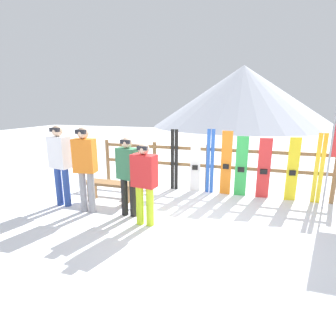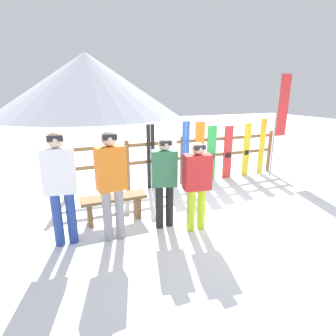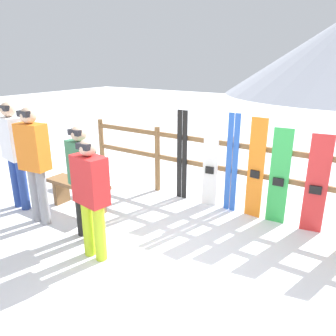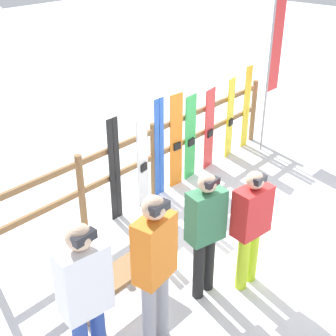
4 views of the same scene
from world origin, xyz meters
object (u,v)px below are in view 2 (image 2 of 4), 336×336
(ski_pair_black, at_px, (151,157))
(person_white, at_px, (60,181))
(snowboard_green, at_px, (211,154))
(ski_pair_yellow, at_px, (262,146))
(bench, at_px, (114,203))
(rental_flag, at_px, (280,114))
(person_red, at_px, (197,181))
(ski_pair_blue, at_px, (186,153))
(person_orange, at_px, (111,179))
(snowboard_orange, at_px, (199,153))
(snowboard_red, at_px, (228,153))
(snowboard_yellow, at_px, (246,150))
(person_plaid_green, at_px, (164,177))
(snowboard_white, at_px, (172,159))

(ski_pair_black, bearing_deg, person_white, -137.59)
(snowboard_green, bearing_deg, ski_pair_yellow, 0.12)
(bench, bearing_deg, rental_flag, 12.05)
(person_red, distance_m, snowboard_green, 2.76)
(ski_pair_blue, bearing_deg, person_orange, -138.14)
(snowboard_orange, bearing_deg, snowboard_red, -0.01)
(snowboard_red, xyz_separation_m, snowboard_yellow, (0.62, 0.00, 0.02))
(bench, distance_m, person_white, 1.21)
(person_plaid_green, distance_m, ski_pair_black, 1.97)
(snowboard_white, distance_m, snowboard_red, 1.66)
(ski_pair_blue, relative_size, snowboard_green, 1.10)
(person_orange, height_order, snowboard_green, person_orange)
(bench, distance_m, ski_pair_black, 1.86)
(person_plaid_green, xyz_separation_m, ski_pair_blue, (1.34, 1.93, -0.11))
(person_orange, height_order, snowboard_orange, person_orange)
(snowboard_white, xyz_separation_m, snowboard_yellow, (2.28, 0.00, 0.04))
(bench, bearing_deg, ski_pair_black, 48.93)
(snowboard_orange, xyz_separation_m, snowboard_green, (0.36, -0.00, -0.06))
(bench, distance_m, snowboard_orange, 2.89)
(person_white, bearing_deg, bench, 30.48)
(ski_pair_yellow, bearing_deg, bench, -163.41)
(snowboard_yellow, height_order, ski_pair_yellow, ski_pair_yellow)
(ski_pair_black, bearing_deg, person_orange, -123.05)
(ski_pair_blue, bearing_deg, snowboard_white, -179.47)
(bench, bearing_deg, person_white, -149.52)
(snowboard_orange, xyz_separation_m, ski_pair_yellow, (2.05, 0.00, 0.01))
(snowboard_yellow, bearing_deg, ski_pair_yellow, 0.36)
(person_plaid_green, xyz_separation_m, rental_flag, (3.98, 1.59, 0.81))
(person_plaid_green, bearing_deg, person_white, 177.69)
(person_plaid_green, xyz_separation_m, snowboard_yellow, (3.24, 1.92, -0.18))
(snowboard_white, bearing_deg, person_red, -102.46)
(person_red, bearing_deg, ski_pair_yellow, 33.89)
(person_plaid_green, relative_size, person_orange, 0.90)
(snowboard_green, bearing_deg, rental_flag, -10.16)
(ski_pair_yellow, bearing_deg, rental_flag, -59.10)
(person_red, height_order, snowboard_orange, snowboard_orange)
(snowboard_green, xyz_separation_m, rental_flag, (1.89, -0.34, 1.01))
(snowboard_white, distance_m, snowboard_green, 1.14)
(person_orange, height_order, rental_flag, rental_flag)
(snowboard_white, relative_size, snowboard_red, 0.98)
(bench, bearing_deg, ski_pair_blue, 32.67)
(snowboard_red, relative_size, ski_pair_yellow, 0.91)
(snowboard_yellow, bearing_deg, snowboard_green, -180.00)
(person_red, xyz_separation_m, snowboard_red, (2.15, 2.22, -0.16))
(snowboard_orange, bearing_deg, person_white, -151.13)
(ski_pair_blue, relative_size, ski_pair_yellow, 1.01)
(bench, relative_size, person_red, 0.76)
(rental_flag, bearing_deg, snowboard_yellow, 155.53)
(rental_flag, bearing_deg, snowboard_orange, 171.45)
(bench, relative_size, person_orange, 0.66)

